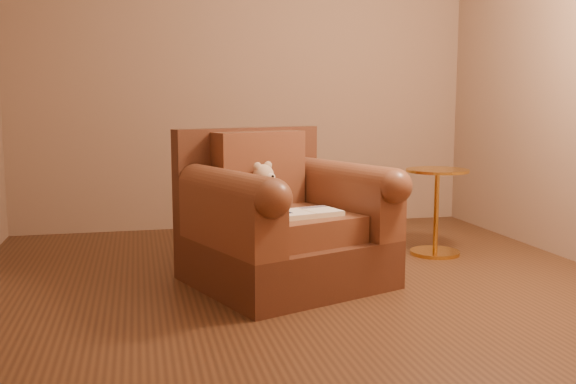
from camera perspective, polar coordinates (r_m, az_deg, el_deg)
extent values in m
plane|color=#4D2E1A|center=(3.86, 1.42, -8.55)|extent=(4.00, 4.00, 0.00)
cube|color=#93725A|center=(5.66, -3.74, 10.54)|extent=(4.00, 0.02, 2.70)
cube|color=#93725A|center=(1.85, 18.03, 15.36)|extent=(4.00, 0.02, 2.70)
cube|color=#4F2A1A|center=(3.93, -0.17, -6.06)|extent=(1.32, 1.29, 0.29)
cube|color=#4F2A1A|center=(4.21, -3.53, 1.35)|extent=(1.01, 0.47, 0.64)
cube|color=brown|center=(3.84, 0.26, -2.98)|extent=(0.82, 0.89, 0.16)
cube|color=brown|center=(4.09, -2.58, 2.11)|extent=(0.62, 0.37, 0.47)
cube|color=brown|center=(3.61, -5.20, -2.30)|extent=(0.51, 0.90, 0.33)
cube|color=brown|center=(4.07, 5.10, -1.12)|extent=(0.51, 0.90, 0.33)
cylinder|color=brown|center=(3.58, -5.24, 0.32)|extent=(0.51, 0.90, 0.21)
cylinder|color=brown|center=(4.04, 5.12, 1.21)|extent=(0.51, 0.90, 0.21)
ellipsoid|color=beige|center=(3.94, -2.08, -0.31)|extent=(0.17, 0.16, 0.18)
sphere|color=beige|center=(3.93, -2.20, 1.56)|extent=(0.13, 0.13, 0.13)
ellipsoid|color=beige|center=(3.90, -2.73, 2.29)|extent=(0.05, 0.03, 0.05)
ellipsoid|color=beige|center=(3.96, -1.80, 2.38)|extent=(0.05, 0.03, 0.05)
ellipsoid|color=beige|center=(3.89, -1.57, 1.32)|extent=(0.06, 0.04, 0.05)
sphere|color=black|center=(3.87, -1.36, 1.40)|extent=(0.02, 0.02, 0.02)
ellipsoid|color=beige|center=(3.83, -2.18, -0.55)|extent=(0.06, 0.11, 0.06)
ellipsoid|color=beige|center=(3.94, -0.51, -0.29)|extent=(0.06, 0.11, 0.06)
ellipsoid|color=beige|center=(3.84, -1.47, -1.35)|extent=(0.07, 0.11, 0.06)
ellipsoid|color=beige|center=(3.91, -0.50, -1.19)|extent=(0.07, 0.11, 0.06)
cube|color=beige|center=(3.72, 1.62, -1.90)|extent=(0.43, 0.33, 0.03)
cube|color=white|center=(3.67, 0.32, -1.80)|extent=(0.24, 0.27, 0.00)
cube|color=white|center=(3.76, 2.90, -1.56)|extent=(0.24, 0.27, 0.00)
cube|color=beige|center=(3.71, 1.62, -1.66)|extent=(0.07, 0.23, 0.00)
cube|color=#0F1638|center=(3.65, -0.29, -1.82)|extent=(0.08, 0.10, 0.00)
cube|color=slate|center=(3.83, 2.26, -1.35)|extent=(0.18, 0.09, 0.00)
cylinder|color=gold|center=(4.80, 12.92, -5.26)|extent=(0.36, 0.36, 0.03)
cylinder|color=gold|center=(4.75, 13.03, -1.75)|extent=(0.04, 0.04, 0.58)
cylinder|color=gold|center=(4.70, 13.15, 1.87)|extent=(0.45, 0.45, 0.02)
cylinder|color=gold|center=(4.71, 13.14, 1.70)|extent=(0.04, 0.04, 0.02)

